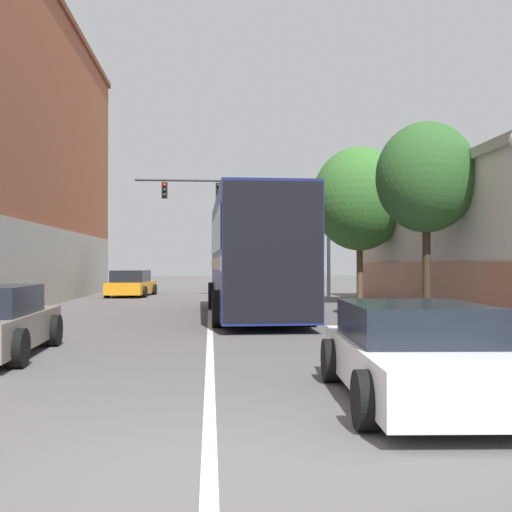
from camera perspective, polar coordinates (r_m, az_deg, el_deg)
name	(u,v)px	position (r m, az deg, el deg)	size (l,w,h in m)	color
ground_plane	(209,476)	(5.10, -4.47, -20.18)	(160.00, 160.00, 0.00)	#565454
lane_center_line	(210,315)	(19.68, -4.39, -5.66)	(0.14, 41.61, 0.01)	silver
bus	(254,252)	(19.18, -0.22, 0.42)	(2.95, 10.25, 3.73)	navy
hatchback_foreground	(417,354)	(7.78, 15.12, -8.97)	(2.22, 4.13, 1.19)	silver
parked_car_left_near	(131,284)	(31.78, -11.78, -2.63)	(2.34, 4.71, 1.35)	orange
traffic_signal_gantry	(262,205)	(30.66, 0.60, 4.89)	(9.97, 0.36, 6.21)	#333338
street_tree_near	(426,178)	(18.69, 15.90, 7.17)	(3.00, 2.70, 5.93)	#3D2D1E
street_tree_far	(360,199)	(25.71, 9.83, 5.38)	(3.98, 3.59, 6.63)	brown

